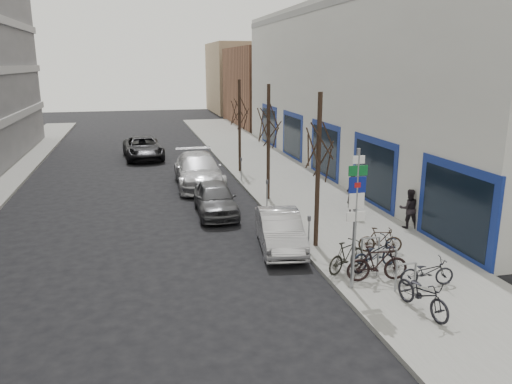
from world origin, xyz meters
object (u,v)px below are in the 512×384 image
bike_rack (387,259)px  meter_front (309,230)px  pedestrian_far (409,208)px  tree_near (319,134)px  parked_car_mid (215,198)px  bike_mid_curb (375,251)px  tree_mid (269,115)px  pedestrian_near (352,194)px  lane_car (143,148)px  bike_mid_inner (347,255)px  parked_car_front (280,230)px  bike_near_right (377,263)px  meter_mid (267,191)px  bike_far_inner (380,240)px  highway_sign_pole (356,211)px  meter_back (241,167)px  parked_car_back (199,170)px  tree_far (239,104)px  bike_far_curb (427,270)px  bike_near_left (423,291)px

bike_rack → meter_front: (-1.65, 2.40, 0.26)m
pedestrian_far → tree_near: bearing=27.8°
parked_car_mid → pedestrian_far: size_ratio=2.65×
tree_near → bike_mid_curb: (1.05, -2.42, -3.37)m
tree_mid → pedestrian_near: 5.31m
bike_rack → lane_car: bearing=106.8°
bike_mid_inner → parked_car_front: parked_car_front is taller
bike_near_right → tree_near: bearing=19.3°
meter_mid → bike_far_inner: (2.34, -6.16, -0.31)m
highway_sign_pole → meter_back: bearing=91.0°
tree_mid → parked_car_back: size_ratio=0.93×
pedestrian_near → bike_far_inner: bearing=40.8°
bike_mid_inner → parked_car_back: (-2.93, 12.79, 0.20)m
highway_sign_pole → bike_near_right: bearing=16.9°
bike_rack → parked_car_back: size_ratio=0.38×
tree_near → tree_far: bearing=90.0°
meter_back → parked_car_mid: bearing=-113.1°
bike_far_inner → bike_far_curb: bearing=-161.0°
bike_far_curb → bike_mid_inner: bearing=60.2°
tree_mid → bike_far_curb: size_ratio=3.49×
tree_mid → bike_near_right: size_ratio=2.94×
meter_back → lane_car: 10.10m
bike_rack → meter_back: 13.50m
bike_mid_curb → bike_mid_inner: bike_mid_curb is taller
tree_mid → parked_car_mid: (-2.76, -1.43, -3.39)m
bike_rack → bike_near_left: bike_near_left is taller
tree_near → bike_far_curb: 5.55m
tree_mid → bike_near_left: tree_mid is taller
bike_rack → bike_far_curb: size_ratio=1.43×
meter_mid → pedestrian_near: pedestrian_near is taller
parked_car_front → bike_near_right: bearing=-54.6°
highway_sign_pole → bike_far_inner: 3.65m
tree_mid → meter_back: tree_mid is taller
bike_near_right → lane_car: 23.33m
bike_mid_curb → bike_far_inner: (0.83, 1.26, -0.14)m
pedestrian_near → bike_far_curb: bearing=45.9°
bike_near_right → bike_mid_curb: (0.34, 0.81, 0.02)m
parked_car_front → pedestrian_near: pedestrian_near is taller
tree_near → parked_car_back: tree_near is taller
highway_sign_pole → bike_near_left: (1.17, -1.76, -1.72)m
highway_sign_pole → tree_mid: size_ratio=0.76×
meter_front → parked_car_back: 11.19m
bike_near_left → bike_mid_inner: size_ratio=1.14×
tree_near → pedestrian_far: size_ratio=3.50×
lane_car → bike_far_inner: bearing=-74.4°
meter_front → bike_mid_inner: 1.96m
meter_front → bike_near_left: meter_front is taller
bike_rack → meter_mid: meter_mid is taller
bike_near_left → bike_mid_curb: bearing=79.3°
bike_mid_curb → bike_near_right: bearing=139.8°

